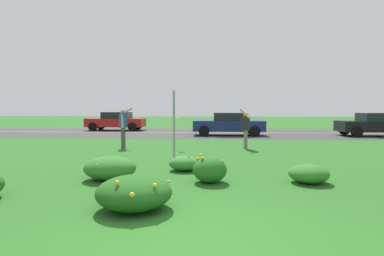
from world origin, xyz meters
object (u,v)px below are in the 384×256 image
at_px(car_navy_center_left, 229,124).
at_px(car_red_center_right, 116,121).
at_px(person_catcher_dark_shirt, 246,127).
at_px(sign_post_near_path, 174,125).
at_px(frisbee_lime, 178,118).
at_px(person_thrower_blue_shirt, 123,124).
at_px(car_black_leftmost, 376,124).

height_order(car_navy_center_left, car_red_center_right, same).
bearing_deg(car_red_center_right, car_navy_center_left, -25.95).
bearing_deg(person_catcher_dark_shirt, sign_post_near_path, -133.92).
distance_m(frisbee_lime, car_red_center_right, 12.93).
xyz_separation_m(car_navy_center_left, car_red_center_right, (-8.70, 4.24, 0.00)).
relative_size(frisbee_lime, car_navy_center_left, 0.05).
relative_size(person_thrower_blue_shirt, frisbee_lime, 7.41).
relative_size(car_black_leftmost, car_navy_center_left, 1.00).
bearing_deg(car_red_center_right, sign_post_near_path, -65.42).
bearing_deg(car_black_leftmost, car_red_center_right, 166.66).
relative_size(sign_post_near_path, car_black_leftmost, 0.51).
xyz_separation_m(person_catcher_dark_shirt, car_navy_center_left, (-0.34, 6.79, -0.20)).
height_order(car_black_leftmost, car_navy_center_left, same).
height_order(sign_post_near_path, car_navy_center_left, sign_post_near_path).
bearing_deg(car_navy_center_left, sign_post_near_path, -103.88).
distance_m(sign_post_near_path, car_black_leftmost, 15.02).
distance_m(person_catcher_dark_shirt, car_red_center_right, 14.26).
bearing_deg(car_black_leftmost, person_thrower_blue_shirt, -154.16).
relative_size(person_catcher_dark_shirt, car_red_center_right, 0.38).
bearing_deg(car_red_center_right, person_thrower_blue_shirt, -71.16).
bearing_deg(car_navy_center_left, person_catcher_dark_shirt, -87.16).
bearing_deg(person_catcher_dark_shirt, person_thrower_blue_shirt, -179.61).
bearing_deg(car_black_leftmost, frisbee_lime, -148.68).
distance_m(person_catcher_dark_shirt, car_black_leftmost, 11.14).
height_order(person_catcher_dark_shirt, car_black_leftmost, person_catcher_dark_shirt).
bearing_deg(person_catcher_dark_shirt, car_black_leftmost, 37.58).
bearing_deg(car_navy_center_left, frisbee_lime, -109.52).
bearing_deg(person_thrower_blue_shirt, person_catcher_dark_shirt, 0.39).
xyz_separation_m(sign_post_near_path, frisbee_lime, (-0.15, 2.50, 0.15)).
xyz_separation_m(sign_post_near_path, car_navy_center_left, (2.37, 9.61, -0.42)).
bearing_deg(car_red_center_right, car_black_leftmost, -13.34).
distance_m(person_thrower_blue_shirt, person_catcher_dark_shirt, 5.27).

